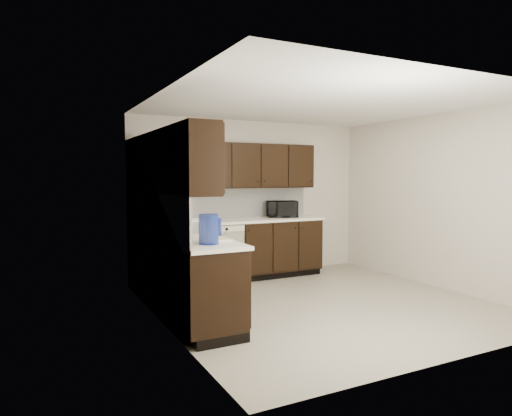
{
  "coord_description": "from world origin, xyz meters",
  "views": [
    {
      "loc": [
        -3.31,
        -4.67,
        1.61
      ],
      "look_at": [
        -0.62,
        0.6,
        1.19
      ],
      "focal_mm": 32.0,
      "sensor_mm": 36.0,
      "label": 1
    }
  ],
  "objects": [
    {
      "name": "floor",
      "position": [
        0.0,
        0.0,
        0.0
      ],
      "size": [
        4.0,
        4.0,
        0.0
      ],
      "primitive_type": "plane",
      "color": "#9D9682",
      "rests_on": "ground"
    },
    {
      "name": "wall_front",
      "position": [
        0.0,
        -2.0,
        1.25
      ],
      "size": [
        4.0,
        0.02,
        2.5
      ],
      "primitive_type": "cube",
      "color": "beige",
      "rests_on": "floor"
    },
    {
      "name": "ceiling",
      "position": [
        0.0,
        0.0,
        2.5
      ],
      "size": [
        4.0,
        4.0,
        0.0
      ],
      "primitive_type": "plane",
      "rotation": [
        3.14,
        0.0,
        0.0
      ],
      "color": "white",
      "rests_on": "wall_back"
    },
    {
      "name": "wall_right",
      "position": [
        2.0,
        0.0,
        1.25
      ],
      "size": [
        0.02,
        4.0,
        2.5
      ],
      "primitive_type": "cube",
      "color": "beige",
      "rests_on": "floor"
    },
    {
      "name": "teal_tumbler",
      "position": [
        -1.48,
        1.35,
        1.03
      ],
      "size": [
        0.11,
        0.11,
        0.18
      ],
      "primitive_type": "cylinder",
      "rotation": [
        0.0,
        0.0,
        0.35
      ],
      "color": "#0B7D6A",
      "rests_on": "countertop"
    },
    {
      "name": "paper_towel_roll",
      "position": [
        -1.59,
        1.35,
        1.1
      ],
      "size": [
        0.18,
        0.18,
        0.31
      ],
      "primitive_type": "cylinder",
      "rotation": [
        0.0,
        0.0,
        -0.35
      ],
      "color": "silver",
      "rests_on": "countertop"
    },
    {
      "name": "wall_left",
      "position": [
        -2.0,
        0.0,
        1.25
      ],
      "size": [
        0.02,
        4.0,
        2.5
      ],
      "primitive_type": "cube",
      "color": "beige",
      "rests_on": "floor"
    },
    {
      "name": "backsplash",
      "position": [
        -1.22,
        1.32,
        1.18
      ],
      "size": [
        3.0,
        2.8,
        0.48
      ],
      "color": "white",
      "rests_on": "countertop"
    },
    {
      "name": "soap_bottle_b",
      "position": [
        -1.82,
        0.98,
        1.05
      ],
      "size": [
        0.11,
        0.11,
        0.22
      ],
      "primitive_type": "imported",
      "rotation": [
        0.0,
        0.0,
        0.37
      ],
      "color": "gray",
      "rests_on": "countertop"
    },
    {
      "name": "countertop",
      "position": [
        -1.01,
        1.11,
        0.92
      ],
      "size": [
        3.03,
        2.83,
        0.04
      ],
      "color": "white",
      "rests_on": "lower_cabinets"
    },
    {
      "name": "upper_cabinets",
      "position": [
        -1.1,
        1.2,
        1.77
      ],
      "size": [
        3.0,
        2.8,
        0.7
      ],
      "color": "black",
      "rests_on": "wall_back"
    },
    {
      "name": "microwave",
      "position": [
        0.44,
        1.74,
        1.07
      ],
      "size": [
        0.56,
        0.47,
        0.27
      ],
      "primitive_type": "imported",
      "rotation": [
        0.0,
        0.0,
        -0.36
      ],
      "color": "black",
      "rests_on": "countertop"
    },
    {
      "name": "sink",
      "position": [
        -1.68,
        -0.01,
        0.88
      ],
      "size": [
        0.54,
        0.82,
        0.42
      ],
      "color": "beige",
      "rests_on": "countertop"
    },
    {
      "name": "toaster_oven",
      "position": [
        -1.75,
        1.73,
        1.06
      ],
      "size": [
        0.42,
        0.33,
        0.25
      ],
      "primitive_type": "cube",
      "rotation": [
        0.0,
        0.0,
        0.12
      ],
      "color": "#BDBDBF",
      "rests_on": "countertop"
    },
    {
      "name": "blue_pitcher",
      "position": [
        -1.7,
        -0.49,
        1.09
      ],
      "size": [
        0.24,
        0.24,
        0.3
      ],
      "primitive_type": "cylinder",
      "rotation": [
        0.0,
        0.0,
        0.22
      ],
      "color": "navy",
      "rests_on": "countertop"
    },
    {
      "name": "dishwasher",
      "position": [
        -0.7,
        1.41,
        0.55
      ],
      "size": [
        0.58,
        0.04,
        0.78
      ],
      "color": "beige",
      "rests_on": "lower_cabinets"
    },
    {
      "name": "storage_bin",
      "position": [
        -1.71,
        0.31,
        1.02
      ],
      "size": [
        0.45,
        0.36,
        0.16
      ],
      "primitive_type": "cube",
      "rotation": [
        0.0,
        0.0,
        -0.12
      ],
      "color": "silver",
      "rests_on": "countertop"
    },
    {
      "name": "wall_back",
      "position": [
        0.0,
        2.0,
        1.25
      ],
      "size": [
        4.0,
        0.02,
        2.5
      ],
      "primitive_type": "cube",
      "color": "beige",
      "rests_on": "floor"
    },
    {
      "name": "lower_cabinets",
      "position": [
        -1.01,
        1.11,
        0.41
      ],
      "size": [
        3.0,
        2.8,
        0.9
      ],
      "color": "black",
      "rests_on": "floor"
    },
    {
      "name": "soap_bottle_a",
      "position": [
        -1.48,
        0.33,
        1.03
      ],
      "size": [
        0.08,
        0.08,
        0.18
      ],
      "primitive_type": "imported",
      "rotation": [
        0.0,
        0.0,
        0.01
      ],
      "color": "gray",
      "rests_on": "countertop"
    }
  ]
}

